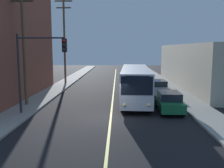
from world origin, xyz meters
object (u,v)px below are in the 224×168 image
object	(u,v)px
utility_pole_mid	(64,37)
traffic_signal_left_corner	(39,59)
parked_car_green	(169,101)
utility_pole_near	(24,39)
parked_car_silver	(158,87)
city_bus	(135,82)

from	to	relation	value
utility_pole_mid	traffic_signal_left_corner	xyz separation A→B (m)	(1.58, -16.74, -2.37)
parked_car_green	traffic_signal_left_corner	bearing A→B (deg)	-172.98
utility_pole_mid	utility_pole_near	bearing A→B (deg)	-92.57
parked_car_silver	utility_pole_near	world-z (taller)	utility_pole_near
parked_car_green	utility_pole_mid	distance (m)	20.25
traffic_signal_left_corner	city_bus	bearing A→B (deg)	36.13
city_bus	parked_car_green	size ratio (longest dim) A/B	2.75
utility_pole_mid	parked_car_green	bearing A→B (deg)	-53.10
parked_car_silver	traffic_signal_left_corner	xyz separation A→B (m)	(-10.34, -8.84, 3.46)
utility_pole_near	traffic_signal_left_corner	xyz separation A→B (m)	(2.20, -3.02, -1.55)
utility_pole_near	parked_car_green	bearing A→B (deg)	-8.28
utility_pole_near	utility_pole_mid	distance (m)	13.76
parked_car_silver	city_bus	bearing A→B (deg)	-129.71
utility_pole_mid	parked_car_silver	bearing A→B (deg)	-33.54
city_bus	utility_pole_mid	distance (m)	15.27
traffic_signal_left_corner	utility_pole_near	bearing A→B (deg)	126.00
parked_car_silver	utility_pole_mid	world-z (taller)	utility_pole_mid
parked_car_green	utility_pole_near	size ratio (longest dim) A/B	0.43
city_bus	utility_pole_mid	bearing A→B (deg)	129.40
parked_car_green	traffic_signal_left_corner	world-z (taller)	traffic_signal_left_corner
city_bus	utility_pole_near	xyz separation A→B (m)	(-9.81, -2.53, 4.04)
parked_car_green	utility_pole_mid	size ratio (longest dim) A/B	0.37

